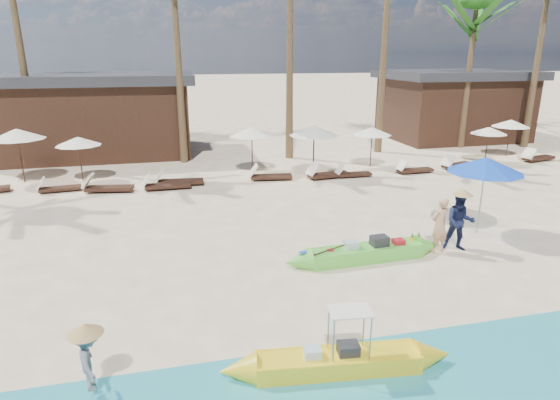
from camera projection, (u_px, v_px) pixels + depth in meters
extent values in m
plane|color=#FFE4BC|center=(348.00, 279.00, 11.56)|extent=(240.00, 240.00, 0.00)
cube|color=#58C53C|center=(365.00, 253.00, 12.58)|extent=(3.19, 0.79, 0.38)
cube|color=white|center=(365.00, 253.00, 12.57)|extent=(2.74, 0.59, 0.17)
cube|color=#262628|center=(379.00, 242.00, 12.60)|extent=(0.46, 0.37, 0.35)
cube|color=silver|center=(351.00, 246.00, 12.44)|extent=(0.36, 0.31, 0.28)
cube|color=#AF1720|center=(398.00, 243.00, 12.71)|extent=(0.31, 0.26, 0.22)
cylinder|color=#AF1720|center=(330.00, 252.00, 12.32)|extent=(0.22, 0.22, 0.09)
cylinder|color=#262628|center=(323.00, 254.00, 12.16)|extent=(0.20, 0.20, 0.08)
sphere|color=tan|center=(311.00, 253.00, 12.11)|extent=(0.18, 0.18, 0.18)
cylinder|color=yellow|center=(412.00, 240.00, 12.97)|extent=(0.14, 0.14, 0.18)
cylinder|color=yellow|center=(418.00, 239.00, 13.02)|extent=(0.14, 0.14, 0.18)
cube|color=yellow|center=(337.00, 363.00, 8.16)|extent=(2.93, 0.92, 0.34)
cube|color=white|center=(338.00, 362.00, 8.15)|extent=(2.51, 0.71, 0.16)
cube|color=#262628|center=(348.00, 351.00, 8.11)|extent=(0.39, 0.33, 0.27)
cube|color=silver|center=(312.00, 354.00, 8.04)|extent=(0.32, 0.29, 0.24)
cube|color=white|center=(350.00, 311.00, 7.88)|extent=(0.78, 0.58, 0.03)
imported|color=tan|center=(440.00, 225.00, 12.92)|extent=(0.67, 0.54, 1.60)
imported|color=#141B39|center=(460.00, 222.00, 13.04)|extent=(1.01, 0.92, 1.68)
imported|color=gray|center=(89.00, 360.00, 7.38)|extent=(0.54, 0.76, 1.06)
cylinder|color=#99999E|center=(481.00, 197.00, 14.19)|extent=(0.05, 0.05, 2.33)
cone|color=blue|center=(486.00, 165.00, 13.89)|extent=(2.23, 2.23, 0.46)
cylinder|color=#331E15|center=(21.00, 156.00, 20.01)|extent=(0.06, 0.06, 2.25)
cone|color=white|center=(17.00, 134.00, 19.72)|extent=(2.25, 2.25, 0.45)
cube|color=#331E15|center=(60.00, 188.00, 18.84)|extent=(1.60, 0.67, 0.11)
cube|color=white|center=(40.00, 183.00, 18.53)|extent=(0.40, 0.54, 0.45)
cylinder|color=#331E15|center=(81.00, 160.00, 20.18)|extent=(0.05, 0.05, 1.89)
cone|color=white|center=(78.00, 141.00, 19.93)|extent=(1.89, 1.89, 0.38)
cube|color=#331E15|center=(110.00, 188.00, 18.77)|extent=(1.92, 0.88, 0.13)
cube|color=white|center=(88.00, 181.00, 18.62)|extent=(0.50, 0.65, 0.54)
cube|color=#331E15|center=(168.00, 185.00, 19.16)|extent=(1.84, 0.61, 0.13)
cube|color=white|center=(147.00, 179.00, 18.88)|extent=(0.42, 0.60, 0.54)
cylinder|color=#331E15|center=(252.00, 151.00, 21.65)|extent=(0.05, 0.05, 2.07)
cone|color=white|center=(252.00, 131.00, 21.39)|extent=(2.07, 2.07, 0.41)
cube|color=#331E15|center=(181.00, 182.00, 19.73)|extent=(1.92, 0.77, 0.13)
cube|color=white|center=(160.00, 175.00, 19.52)|extent=(0.47, 0.64, 0.55)
cylinder|color=#331E15|center=(314.00, 152.00, 20.98)|extent=(0.06, 0.06, 2.23)
cone|color=white|center=(314.00, 130.00, 20.70)|extent=(2.23, 2.23, 0.45)
cube|color=#331E15|center=(271.00, 176.00, 20.57)|extent=(1.86, 0.82, 0.13)
cube|color=white|center=(253.00, 170.00, 20.40)|extent=(0.48, 0.63, 0.52)
cube|color=#331E15|center=(329.00, 175.00, 20.86)|extent=(1.92, 0.83, 0.13)
cube|color=white|center=(312.00, 169.00, 20.48)|extent=(0.49, 0.65, 0.54)
cylinder|color=#331E15|center=(371.00, 148.00, 22.77)|extent=(0.05, 0.05, 1.89)
cone|color=white|center=(372.00, 131.00, 22.53)|extent=(1.89, 1.89, 0.38)
cube|color=#331E15|center=(354.00, 174.00, 21.06)|extent=(1.56, 0.54, 0.11)
cube|color=white|center=(340.00, 169.00, 20.85)|extent=(0.36, 0.51, 0.45)
cube|color=#331E15|center=(415.00, 170.00, 21.76)|extent=(1.68, 0.61, 0.12)
cube|color=white|center=(402.00, 165.00, 21.48)|extent=(0.39, 0.55, 0.48)
cylinder|color=#331E15|center=(487.00, 145.00, 23.63)|extent=(0.04, 0.04, 1.77)
cone|color=white|center=(489.00, 130.00, 23.41)|extent=(1.77, 1.77, 0.35)
cube|color=#331E15|center=(458.00, 165.00, 22.72)|extent=(1.85, 1.09, 0.12)
cube|color=white|center=(448.00, 160.00, 22.24)|extent=(0.55, 0.66, 0.51)
cylinder|color=#331E15|center=(509.00, 139.00, 25.01)|extent=(0.05, 0.05, 1.94)
cone|color=white|center=(511.00, 123.00, 24.76)|extent=(1.94, 1.94, 0.39)
cube|color=#331E15|center=(539.00, 158.00, 24.21)|extent=(1.91, 0.96, 0.13)
cube|color=white|center=(529.00, 153.00, 23.78)|extent=(0.52, 0.66, 0.53)
cone|color=brown|center=(21.00, 51.00, 21.59)|extent=(0.40, 0.40, 10.89)
cone|color=brown|center=(178.00, 60.00, 22.55)|extent=(0.40, 0.40, 10.08)
cone|color=brown|center=(290.00, 47.00, 23.36)|extent=(0.40, 0.40, 11.26)
cone|color=brown|center=(385.00, 29.00, 24.60)|extent=(0.40, 0.40, 13.16)
cone|color=brown|center=(468.00, 77.00, 26.69)|extent=(0.40, 0.40, 8.07)
ellipsoid|color=#226318|center=(477.00, 1.00, 25.48)|extent=(2.08, 2.08, 0.88)
cone|color=brown|center=(538.00, 54.00, 26.35)|extent=(0.40, 0.40, 10.64)
cube|color=#331E15|center=(93.00, 119.00, 25.45)|extent=(10.00, 6.00, 3.80)
cube|color=#2D2D33|center=(88.00, 79.00, 24.80)|extent=(10.80, 6.60, 0.50)
cube|color=#331E15|center=(452.00, 109.00, 30.35)|extent=(8.00, 6.00, 3.80)
cube|color=#2D2D33|center=(456.00, 75.00, 29.71)|extent=(8.80, 6.60, 0.50)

